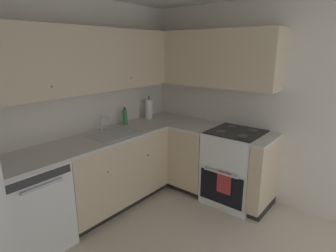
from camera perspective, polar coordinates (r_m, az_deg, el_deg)
wall_back at (r=3.28m, az=-21.32°, el=2.91°), size 3.53×0.05×2.42m
wall_right at (r=3.57m, az=19.13°, el=4.06°), size 0.05×3.30×2.42m
dishwasher at (r=3.03m, az=-26.44°, el=-14.45°), size 0.60×0.63×0.87m
lower_cabinets_back at (r=3.49m, az=-11.36°, el=-8.99°), size 1.39×0.62×0.87m
countertop_back at (r=3.33m, az=-11.76°, el=-1.98°), size 2.60×0.60×0.03m
lower_cabinets_right at (r=3.73m, az=8.53°, el=-7.21°), size 0.62×1.26×0.87m
countertop_right at (r=3.58m, az=8.79°, el=-0.59°), size 0.60×1.26×0.03m
oven_range at (r=3.59m, az=13.39°, el=-8.04°), size 0.68×0.62×1.05m
upper_cabinets_back at (r=3.20m, az=-16.54°, el=12.78°), size 2.28×0.34×0.68m
upper_cabinets_right at (r=3.65m, az=8.19°, el=13.51°), size 0.32×1.80×0.68m
sink at (r=3.33m, az=-10.88°, el=-2.29°), size 0.57×0.40×0.10m
faucet at (r=3.45m, az=-13.15°, el=0.83°), size 0.07×0.16×0.18m
soap_bottle at (r=3.68m, az=-8.77°, el=1.81°), size 0.06×0.06×0.23m
paper_towel_roll at (r=3.96m, az=-3.89°, el=3.47°), size 0.11×0.11×0.34m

